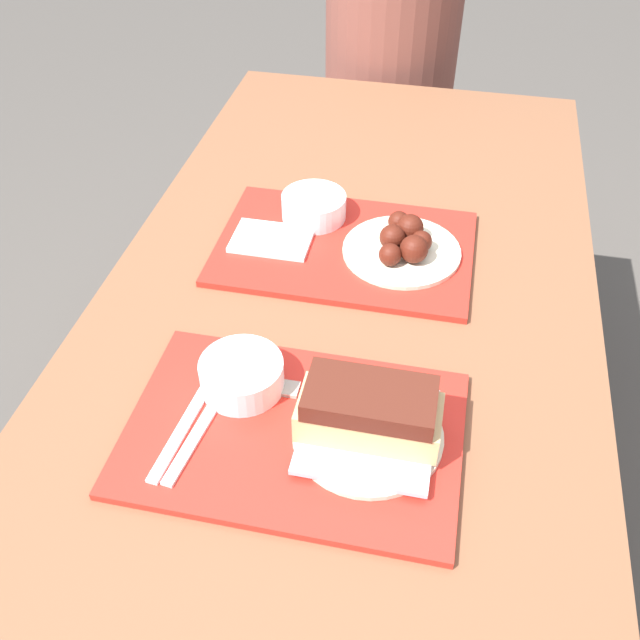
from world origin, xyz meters
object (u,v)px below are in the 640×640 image
Objects in this scene: tray_far at (345,248)px; wings_plate_far at (404,244)px; person_seated_across at (391,49)px; bowl_coleslaw_far at (314,205)px; tray_near at (294,433)px; bowl_coleslaw_near at (242,373)px; brisket_sandwich_plate at (369,418)px.

tray_far is 0.11m from wings_plate_far.
tray_far is at bearing -87.49° from person_seated_across.
person_seated_across is at bearing 87.89° from bowl_coleslaw_far.
tray_near is 1.34m from person_seated_across.
bowl_coleslaw_near is at bearing -102.65° from tray_far.
bowl_coleslaw_far is at bearing -92.11° from person_seated_across.
brisket_sandwich_plate is (0.11, -0.41, 0.04)m from tray_far.
bowl_coleslaw_near is 1.28m from person_seated_across.
tray_near is 2.23× the size of brisket_sandwich_plate.
tray_near is at bearing -102.69° from wings_plate_far.
person_seated_across is (0.04, 1.28, -0.04)m from bowl_coleslaw_near.
tray_far is 0.37m from bowl_coleslaw_near.
tray_near and tray_far have the same top height.
bowl_coleslaw_near is 0.59× the size of brisket_sandwich_plate.
wings_plate_far reaches higher than bowl_coleslaw_near.
person_seated_across reaches higher than brisket_sandwich_plate.
bowl_coleslaw_near is at bearing -91.15° from bowl_coleslaw_far.
bowl_coleslaw_near is 0.19m from brisket_sandwich_plate.
tray_near is 0.68× the size of person_seated_across.
tray_far is at bearing -46.14° from bowl_coleslaw_far.
tray_near is 0.11m from brisket_sandwich_plate.
bowl_coleslaw_far is (0.01, 0.43, 0.00)m from bowl_coleslaw_near.
tray_far is 0.68× the size of person_seated_across.
bowl_coleslaw_far reaches higher than tray_far.
tray_near is at bearing -88.85° from tray_far.
bowl_coleslaw_near is at bearing -117.15° from wings_plate_far.
brisket_sandwich_plate reaches higher than wings_plate_far.
tray_near is 3.78× the size of bowl_coleslaw_near.
person_seated_across is at bearing 92.51° from tray_far.
wings_plate_far reaches higher than tray_near.
person_seated_across is (0.03, 0.85, -0.04)m from bowl_coleslaw_far.
tray_near is at bearing -87.92° from person_seated_across.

